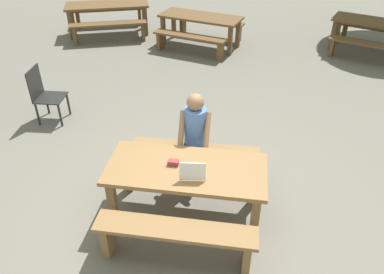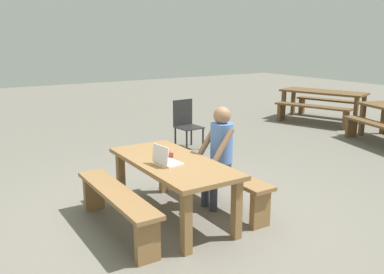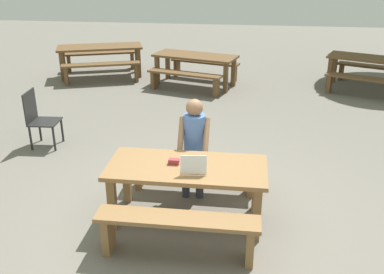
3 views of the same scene
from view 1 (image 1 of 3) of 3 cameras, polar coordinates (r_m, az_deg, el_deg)
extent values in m
plane|color=slate|center=(4.82, -0.78, -11.11)|extent=(30.00, 30.00, 0.00)
cube|color=olive|center=(4.36, -0.85, -4.78)|extent=(1.81, 0.82, 0.05)
cube|color=olive|center=(4.55, -11.66, -9.62)|extent=(0.09, 0.09, 0.66)
cube|color=olive|center=(4.34, 9.27, -11.92)|extent=(0.09, 0.09, 0.66)
cube|color=olive|center=(4.99, -9.42, -4.80)|extent=(0.09, 0.09, 0.66)
cube|color=olive|center=(4.80, 9.40, -6.63)|extent=(0.09, 0.09, 0.66)
cube|color=olive|center=(4.02, -2.49, -13.53)|extent=(1.68, 0.30, 0.05)
cube|color=olive|center=(4.36, -12.33, -14.27)|extent=(0.08, 0.24, 0.43)
cube|color=olive|center=(4.16, 8.12, -16.76)|extent=(0.08, 0.24, 0.43)
cube|color=olive|center=(5.05, 0.46, -1.87)|extent=(1.68, 0.30, 0.05)
cube|color=olive|center=(5.33, -7.47, -3.23)|extent=(0.08, 0.24, 0.43)
cube|color=olive|center=(5.17, 8.64, -4.73)|extent=(0.08, 0.24, 0.43)
cube|color=white|center=(4.26, 0.15, -5.31)|extent=(0.30, 0.24, 0.02)
cube|color=white|center=(4.10, 0.08, -5.11)|extent=(0.28, 0.07, 0.21)
cube|color=black|center=(4.10, 0.09, -5.04)|extent=(0.26, 0.05, 0.19)
cube|color=#993338|center=(4.38, -2.77, -3.80)|extent=(0.12, 0.07, 0.06)
cylinder|color=#333847|center=(5.05, -0.83, -4.96)|extent=(0.10, 0.10, 0.48)
cylinder|color=#333847|center=(5.03, 1.20, -5.15)|extent=(0.10, 0.10, 0.48)
cube|color=#333847|center=(4.94, 0.34, -1.90)|extent=(0.28, 0.28, 0.12)
cylinder|color=#517AC6|center=(4.85, 0.51, 1.54)|extent=(0.28, 0.28, 0.51)
cylinder|color=#936B4C|center=(4.78, -1.54, 1.26)|extent=(0.07, 0.32, 0.41)
cylinder|color=#936B4C|center=(4.74, 2.24, 0.95)|extent=(0.07, 0.32, 0.41)
sphere|color=#936B4C|center=(4.67, 0.53, 5.17)|extent=(0.21, 0.21, 0.21)
cube|color=#262626|center=(6.76, -20.18, 5.48)|extent=(0.47, 0.47, 0.02)
cube|color=#262626|center=(6.74, -22.25, 7.42)|extent=(0.05, 0.44, 0.50)
cylinder|color=#262626|center=(6.63, -18.94, 3.05)|extent=(0.04, 0.04, 0.40)
cylinder|color=#262626|center=(6.93, -17.83, 4.68)|extent=(0.04, 0.04, 0.40)
cylinder|color=#262626|center=(6.79, -21.88, 3.14)|extent=(0.04, 0.04, 0.40)
cylinder|color=#262626|center=(7.09, -20.68, 4.73)|extent=(0.04, 0.04, 0.40)
cube|color=brown|center=(9.88, 26.15, 14.96)|extent=(2.14, 1.42, 0.05)
cube|color=brown|center=(9.86, 20.14, 13.94)|extent=(0.12, 0.12, 0.70)
cube|color=brown|center=(10.34, 20.84, 14.69)|extent=(0.12, 0.12, 0.70)
cube|color=brown|center=(9.40, 25.11, 12.30)|extent=(1.79, 0.97, 0.05)
cube|color=brown|center=(9.57, 20.04, 12.39)|extent=(0.17, 0.25, 0.39)
cube|color=brown|center=(10.54, 26.21, 14.16)|extent=(1.79, 0.97, 0.05)
cube|color=brown|center=(10.69, 21.63, 14.23)|extent=(0.17, 0.25, 0.39)
cube|color=brown|center=(9.45, 1.27, 17.36)|extent=(2.05, 1.26, 0.05)
cube|color=brown|center=(9.68, -4.28, 15.44)|extent=(0.11, 0.11, 0.68)
cube|color=brown|center=(9.02, 5.65, 13.95)|extent=(0.11, 0.11, 0.68)
cube|color=brown|center=(10.15, -2.72, 16.38)|extent=(0.11, 0.11, 0.68)
cube|color=brown|center=(9.52, 6.84, 14.98)|extent=(0.11, 0.11, 0.68)
cube|color=brown|center=(9.00, -0.37, 14.69)|extent=(1.74, 0.76, 0.05)
cube|color=brown|center=(9.41, -4.71, 13.99)|extent=(0.14, 0.25, 0.41)
cube|color=brown|center=(8.80, 4.24, 12.57)|extent=(0.14, 0.25, 0.41)
cube|color=brown|center=(10.07, 2.71, 16.79)|extent=(1.74, 0.76, 0.05)
cube|color=brown|center=(10.43, -1.35, 16.14)|extent=(0.14, 0.25, 0.41)
cube|color=brown|center=(9.90, 6.90, 14.89)|extent=(0.14, 0.25, 0.41)
cube|color=brown|center=(10.49, -12.50, 18.57)|extent=(2.20, 1.41, 0.05)
cube|color=brown|center=(10.39, -17.52, 15.46)|extent=(0.11, 0.11, 0.72)
cube|color=brown|center=(10.33, -6.88, 16.63)|extent=(0.11, 0.11, 0.72)
cube|color=brown|center=(10.94, -17.28, 16.40)|extent=(0.11, 0.11, 0.72)
cube|color=brown|center=(10.89, -7.14, 17.52)|extent=(0.11, 0.11, 0.72)
cube|color=brown|center=(9.96, -12.30, 16.04)|extent=(1.85, 0.89, 0.05)
cube|color=brown|center=(10.09, -16.94, 14.16)|extent=(0.15, 0.25, 0.43)
cube|color=brown|center=(10.04, -7.27, 15.22)|extent=(0.15, 0.25, 0.43)
cube|color=brown|center=(11.19, -12.31, 18.01)|extent=(1.85, 0.89, 0.05)
cube|color=brown|center=(11.31, -16.49, 16.31)|extent=(0.15, 0.25, 0.43)
cube|color=brown|center=(11.26, -7.77, 17.27)|extent=(0.15, 0.25, 0.43)
camera|label=2|loc=(3.80, 70.70, -11.95)|focal=38.72mm
camera|label=3|loc=(1.16, -169.85, -57.73)|focal=41.10mm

